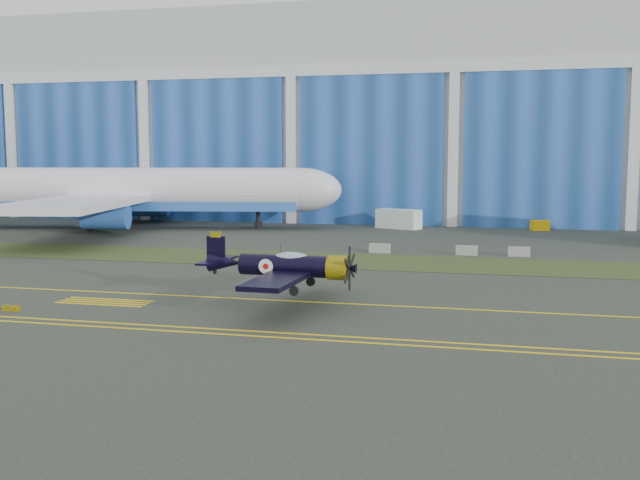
% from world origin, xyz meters
% --- Properties ---
extents(ground, '(260.00, 260.00, 0.00)m').
position_xyz_m(ground, '(0.00, 0.00, 0.00)').
color(ground, '#363A31').
rests_on(ground, ground).
extents(grass_median, '(260.00, 10.00, 0.02)m').
position_xyz_m(grass_median, '(0.00, 14.00, 0.02)').
color(grass_median, '#475128').
rests_on(grass_median, ground).
extents(hangar, '(220.00, 45.70, 30.00)m').
position_xyz_m(hangar, '(0.00, 71.79, 14.96)').
color(hangar, silver).
rests_on(hangar, ground).
extents(taxiway_centreline, '(200.00, 0.20, 0.02)m').
position_xyz_m(taxiway_centreline, '(0.00, -5.00, 0.01)').
color(taxiway_centreline, yellow).
rests_on(taxiway_centreline, ground).
extents(edge_line_near, '(80.00, 0.20, 0.02)m').
position_xyz_m(edge_line_near, '(0.00, -14.50, 0.01)').
color(edge_line_near, yellow).
rests_on(edge_line_near, ground).
extents(edge_line_far, '(80.00, 0.20, 0.02)m').
position_xyz_m(edge_line_far, '(0.00, -13.50, 0.01)').
color(edge_line_far, yellow).
rests_on(edge_line_far, ground).
extents(hold_short_ladder, '(6.00, 2.40, 0.02)m').
position_xyz_m(hold_short_ladder, '(-18.00, -8.10, 0.01)').
color(hold_short_ladder, yellow).
rests_on(hold_short_ladder, ground).
extents(guard_board_left, '(1.20, 0.15, 0.35)m').
position_xyz_m(guard_board_left, '(-22.00, -12.00, 0.17)').
color(guard_board_left, yellow).
rests_on(guard_board_left, ground).
extents(warbird, '(11.28, 13.44, 3.87)m').
position_xyz_m(warbird, '(-6.43, -6.73, 2.55)').
color(warbird, black).
rests_on(warbird, ground).
extents(jetliner, '(72.80, 65.25, 22.12)m').
position_xyz_m(jetliner, '(-41.22, 37.12, 11.06)').
color(jetliner, white).
rests_on(jetliner, ground).
extents(shipping_container, '(6.11, 4.36, 2.46)m').
position_xyz_m(shipping_container, '(-6.51, 44.89, 1.23)').
color(shipping_container, white).
rests_on(shipping_container, ground).
extents(tug, '(2.45, 1.93, 1.25)m').
position_xyz_m(tug, '(11.02, 46.74, 0.63)').
color(tug, '#FFB808').
rests_on(tug, ground).
extents(barrier_a, '(2.00, 0.61, 0.90)m').
position_xyz_m(barrier_a, '(-4.91, 20.12, 0.45)').
color(barrier_a, gray).
rests_on(barrier_a, ground).
extents(barrier_b, '(2.01, 0.64, 0.90)m').
position_xyz_m(barrier_b, '(3.28, 20.47, 0.45)').
color(barrier_b, gray).
rests_on(barrier_b, ground).
extents(barrier_c, '(2.01, 0.62, 0.90)m').
position_xyz_m(barrier_c, '(8.03, 20.64, 0.45)').
color(barrier_c, gray).
rests_on(barrier_c, ground).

